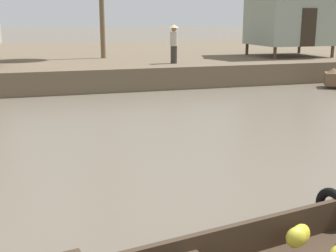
# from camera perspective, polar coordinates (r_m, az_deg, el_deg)

# --- Properties ---
(ground_plane) EXTENTS (300.00, 300.00, 0.00)m
(ground_plane) POSITION_cam_1_polar(r_m,az_deg,el_deg) (10.14, -4.10, -2.34)
(ground_plane) COLOR #665B4C
(riverbank_strip) EXTENTS (160.00, 20.00, 0.91)m
(riverbank_strip) POSITION_cam_1_polar(r_m,az_deg,el_deg) (26.89, -12.39, 8.47)
(riverbank_strip) COLOR brown
(riverbank_strip) RESTS_ON ground
(stilt_house_mid_right) EXTENTS (4.35, 3.81, 4.33)m
(stilt_house_mid_right) POSITION_cam_1_polar(r_m,az_deg,el_deg) (23.91, 15.65, 13.79)
(stilt_house_mid_right) COLOR #4C3826
(stilt_house_mid_right) RESTS_ON riverbank_strip
(vendor_person) EXTENTS (0.44, 0.44, 1.66)m
(vendor_person) POSITION_cam_1_polar(r_m,az_deg,el_deg) (19.23, 0.77, 10.91)
(vendor_person) COLOR #332D28
(vendor_person) RESTS_ON riverbank_strip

